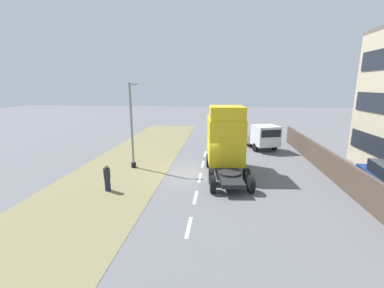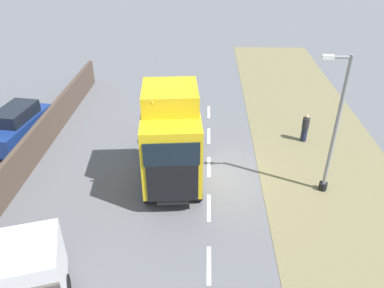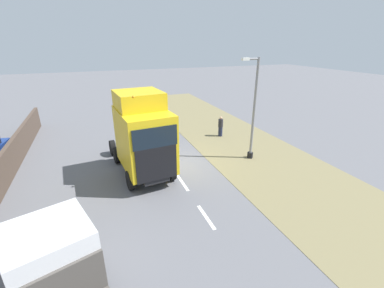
# 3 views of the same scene
# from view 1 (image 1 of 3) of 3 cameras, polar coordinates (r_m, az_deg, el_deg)

# --- Properties ---
(ground_plane) EXTENTS (120.00, 120.00, 0.00)m
(ground_plane) POSITION_cam_1_polar(r_m,az_deg,el_deg) (18.63, 1.92, -6.75)
(ground_plane) COLOR slate
(ground_plane) RESTS_ON ground
(grass_verge) EXTENTS (7.00, 44.00, 0.01)m
(grass_verge) POSITION_cam_1_polar(r_m,az_deg,el_deg) (19.96, -15.61, -5.86)
(grass_verge) COLOR olive
(grass_verge) RESTS_ON ground
(lane_markings) EXTENTS (0.16, 14.60, 0.00)m
(lane_markings) POSITION_cam_1_polar(r_m,az_deg,el_deg) (17.98, 1.75, -7.49)
(lane_markings) COLOR white
(lane_markings) RESTS_ON ground
(boundary_wall) EXTENTS (0.25, 24.00, 1.76)m
(boundary_wall) POSITION_cam_1_polar(r_m,az_deg,el_deg) (19.87, 28.88, -4.48)
(boundary_wall) COLOR #4C3D33
(boundary_wall) RESTS_ON ground
(lorry_cab) EXTENTS (3.16, 7.05, 5.00)m
(lorry_cab) POSITION_cam_1_polar(r_m,az_deg,el_deg) (18.78, 7.44, 1.02)
(lorry_cab) COLOR black
(lorry_cab) RESTS_ON ground
(flatbed_truck) EXTENTS (3.93, 6.46, 2.48)m
(flatbed_truck) POSITION_cam_1_polar(r_m,az_deg,el_deg) (26.31, 15.46, 1.61)
(flatbed_truck) COLOR silver
(flatbed_truck) RESTS_ON ground
(lamp_post) EXTENTS (1.31, 0.37, 6.46)m
(lamp_post) POSITION_cam_1_polar(r_m,az_deg,el_deg) (19.92, -13.03, 2.89)
(lamp_post) COLOR black
(lamp_post) RESTS_ON ground
(pedestrian) EXTENTS (0.39, 0.39, 1.67)m
(pedestrian) POSITION_cam_1_polar(r_m,az_deg,el_deg) (16.41, -18.34, -7.18)
(pedestrian) COLOR #1E233D
(pedestrian) RESTS_ON ground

